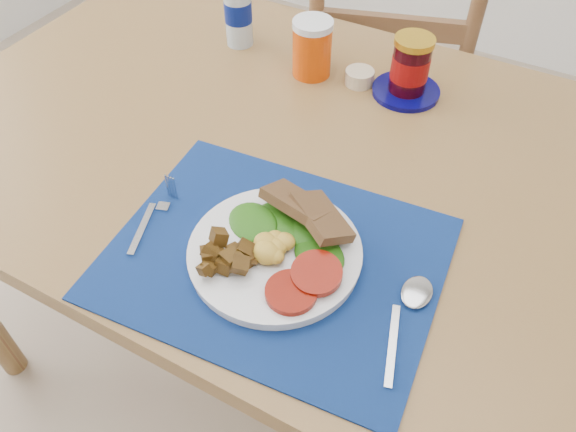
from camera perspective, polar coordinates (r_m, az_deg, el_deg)
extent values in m
plane|color=gray|center=(1.52, -3.54, -19.51)|extent=(4.00, 4.00, 0.00)
cube|color=brown|center=(1.02, 0.39, 6.47)|extent=(1.40, 0.90, 0.04)
cylinder|color=brown|center=(1.80, -12.02, 10.76)|extent=(0.06, 0.06, 0.71)
cube|color=brown|center=(1.74, 9.65, 12.95)|extent=(0.53, 0.52, 0.04)
cylinder|color=brown|center=(2.02, 14.45, 9.50)|extent=(0.04, 0.04, 0.42)
cylinder|color=brown|center=(2.02, 3.96, 10.99)|extent=(0.04, 0.04, 0.42)
cylinder|color=brown|center=(1.75, 14.23, 2.73)|extent=(0.04, 0.04, 0.42)
cylinder|color=brown|center=(1.75, 2.31, 4.42)|extent=(0.04, 0.04, 0.42)
cube|color=black|center=(0.83, -1.33, -4.24)|extent=(0.50, 0.41, 0.00)
cylinder|color=silver|center=(0.82, -1.34, -3.80)|extent=(0.25, 0.25, 0.02)
ellipsoid|color=gold|center=(0.80, -1.25, -3.13)|extent=(0.06, 0.05, 0.03)
cylinder|color=#9B0F05|center=(0.77, 1.64, -6.94)|extent=(0.07, 0.07, 0.01)
ellipsoid|color=#184308|center=(0.83, 0.41, -1.71)|extent=(0.13, 0.08, 0.01)
cube|color=brown|center=(0.83, 2.13, 0.64)|extent=(0.12, 0.09, 0.04)
cube|color=#B2B5BA|center=(0.89, -14.60, -1.24)|extent=(0.05, 0.10, 0.00)
cube|color=#B2B5BA|center=(0.92, -11.91, 1.63)|extent=(0.04, 0.06, 0.00)
cube|color=#B2B5BA|center=(0.75, 10.55, -12.74)|extent=(0.05, 0.12, 0.00)
ellipsoid|color=#B2B5BA|center=(0.80, 12.92, -7.65)|extent=(0.04, 0.06, 0.01)
cylinder|color=#ADBFCC|center=(1.26, -5.10, 20.02)|extent=(0.06, 0.06, 0.15)
cylinder|color=navy|center=(1.26, -5.10, 20.02)|extent=(0.06, 0.06, 0.04)
cylinder|color=#D23F05|center=(1.17, 2.46, 16.54)|extent=(0.08, 0.08, 0.11)
cylinder|color=beige|center=(1.16, 7.27, 13.83)|extent=(0.06, 0.06, 0.03)
cylinder|color=#05044E|center=(1.16, 11.87, 12.32)|extent=(0.13, 0.13, 0.01)
cylinder|color=black|center=(1.13, 12.30, 14.55)|extent=(0.07, 0.07, 0.10)
cylinder|color=maroon|center=(1.13, 12.30, 14.57)|extent=(0.07, 0.07, 0.05)
cylinder|color=gold|center=(1.10, 12.76, 16.94)|extent=(0.08, 0.08, 0.01)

